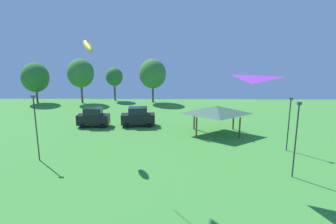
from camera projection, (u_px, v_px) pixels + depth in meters
name	position (u px, v px, depth m)	size (l,w,h in m)	color
kite_flying_0	(250.00, 98.00, 22.06)	(3.60, 3.16, 0.44)	purple
kite_flying_5	(88.00, 46.00, 30.16)	(2.06, 3.13, 1.67)	yellow
parked_car_leftmost	(93.00, 117.00, 40.83)	(4.31, 2.07, 2.61)	black
parked_car_second_from_left	(138.00, 117.00, 41.10)	(4.71, 2.31, 2.64)	black
park_pavilion	(216.00, 110.00, 37.27)	(6.69, 4.89, 3.60)	brown
light_post_0	(289.00, 121.00, 31.27)	(0.36, 0.20, 5.74)	#2D2D33
light_post_1	(36.00, 124.00, 28.51)	(0.36, 0.20, 6.48)	#2D2D33
light_post_2	(296.00, 136.00, 24.86)	(0.36, 0.20, 6.56)	#2D2D33
treeline_tree_0	(35.00, 77.00, 56.18)	(5.05, 5.05, 7.63)	brown
treeline_tree_1	(81.00, 73.00, 55.87)	(4.90, 4.90, 8.38)	brown
treeline_tree_2	(114.00, 77.00, 58.70)	(3.29, 3.29, 6.53)	brown
treeline_tree_3	(153.00, 74.00, 56.54)	(5.08, 5.08, 8.30)	brown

